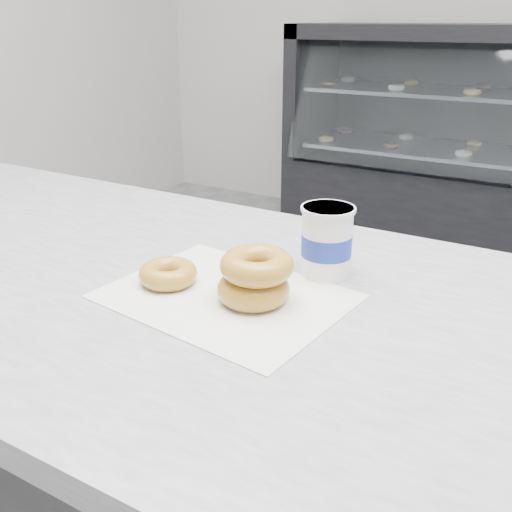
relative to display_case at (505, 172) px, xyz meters
The scene contains 6 objects.
ground 2.18m from the display_case, 90.00° to the right, with size 5.00×5.00×0.00m, color gray.
display_case is the anchor object (origin of this frame).
wax_paper 2.76m from the display_case, 91.52° to the right, with size 0.34×0.26×0.00m, color silver.
donut_single 2.78m from the display_case, 93.60° to the right, with size 0.09×0.09×0.03m, color gold.
donut_stack 2.76m from the display_case, 90.57° to the right, with size 0.14×0.14×0.07m.
coffee_cup 2.63m from the display_case, 89.49° to the right, with size 0.10×0.10×0.11m.
Camera 1 is at (0.34, -1.24, 1.28)m, focal length 40.00 mm.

